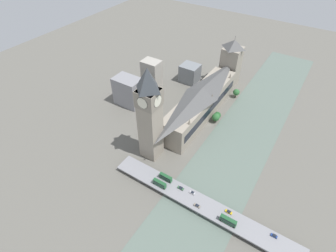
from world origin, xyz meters
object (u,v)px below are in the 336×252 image
at_px(road_bridge, 201,204).
at_px(car_northbound_mid, 229,212).
at_px(victoria_tower, 231,63).
at_px(double_decker_bus_lead, 166,177).
at_px(parliament_hall, 201,102).
at_px(car_southbound_mid, 197,206).
at_px(double_decker_bus_mid, 160,183).
at_px(car_northbound_tail, 192,193).
at_px(clock_tower, 150,113).
at_px(car_northbound_lead, 274,236).
at_px(double_decker_bus_rear, 228,221).
at_px(car_southbound_lead, 181,188).

xyz_separation_m(road_bridge, car_northbound_mid, (-18.28, -3.66, 1.54)).
relative_size(victoria_tower, double_decker_bus_lead, 5.41).
bearing_deg(parliament_hall, car_southbound_mid, 116.48).
height_order(double_decker_bus_mid, car_northbound_mid, double_decker_bus_mid).
bearing_deg(double_decker_bus_lead, car_northbound_tail, -179.45).
distance_m(clock_tower, double_decker_bus_lead, 47.39).
bearing_deg(double_decker_bus_lead, road_bridge, 173.55).
relative_size(double_decker_bus_lead, car_northbound_lead, 2.54).
height_order(road_bridge, car_northbound_lead, car_northbound_lead).
bearing_deg(clock_tower, double_decker_bus_lead, 143.90).
distance_m(parliament_hall, double_decker_bus_mid, 91.41).
distance_m(double_decker_bus_mid, double_decker_bus_rear, 51.56).
bearing_deg(car_southbound_mid, victoria_tower, -74.03).
height_order(parliament_hall, clock_tower, clock_tower).
distance_m(car_northbound_lead, car_northbound_tail, 56.04).
bearing_deg(road_bridge, car_northbound_mid, -168.68).
xyz_separation_m(parliament_hall, car_southbound_lead, (-28.69, 83.97, -10.59)).
height_order(victoria_tower, car_northbound_tail, victoria_tower).
relative_size(car_northbound_tail, car_southbound_mid, 0.89).
height_order(clock_tower, car_northbound_lead, clock_tower).
bearing_deg(parliament_hall, double_decker_bus_mid, 99.43).
height_order(car_northbound_lead, car_southbound_mid, car_northbound_lead).
relative_size(victoria_tower, car_northbound_lead, 13.75).
xyz_separation_m(clock_tower, double_decker_bus_mid, (-24.78, 25.27, -35.32)).
bearing_deg(double_decker_bus_mid, victoria_tower, -84.54).
distance_m(victoria_tower, double_decker_bus_mid, 158.40).
height_order(parliament_hall, car_southbound_mid, parliament_hall).
distance_m(clock_tower, double_decker_bus_rear, 87.81).
xyz_separation_m(car_northbound_tail, car_southbound_mid, (-7.44, 7.08, -0.07)).
height_order(victoria_tower, car_southbound_lead, victoria_tower).
xyz_separation_m(clock_tower, double_decker_bus_lead, (-25.48, 18.58, -35.37)).
xyz_separation_m(clock_tower, car_southbound_lead, (-38.56, 19.47, -37.22)).
bearing_deg(double_decker_bus_rear, double_decker_bus_mid, -0.16).
distance_m(parliament_hall, road_bridge, 98.68).
distance_m(double_decker_bus_rear, car_northbound_lead, 27.93).
bearing_deg(car_northbound_lead, double_decker_bus_lead, 0.16).
bearing_deg(parliament_hall, double_decker_bus_lead, 100.65).
xyz_separation_m(clock_tower, victoria_tower, (-9.81, -131.34, -16.88)).
distance_m(road_bridge, car_northbound_mid, 18.70).
height_order(double_decker_bus_lead, car_northbound_mid, double_decker_bus_lead).
distance_m(double_decker_bus_mid, car_northbound_tail, 23.58).
height_order(clock_tower, double_decker_bus_rear, clock_tower).
xyz_separation_m(road_bridge, double_decker_bus_lead, (30.29, -3.43, 3.41)).
xyz_separation_m(double_decker_bus_lead, car_northbound_mid, (-48.56, -0.23, -1.87)).
relative_size(parliament_hall, car_southbound_mid, 24.32).
xyz_separation_m(parliament_hall, car_northbound_lead, (-93.43, 82.87, -10.59)).
xyz_separation_m(car_northbound_lead, car_southbound_lead, (64.74, 1.11, 0.00)).
distance_m(parliament_hall, car_northbound_tail, 91.53).
height_order(clock_tower, road_bridge, clock_tower).
bearing_deg(road_bridge, car_southbound_mid, 72.54).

